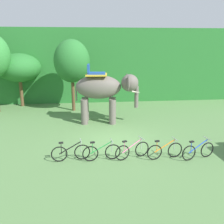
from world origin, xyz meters
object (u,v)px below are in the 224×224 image
(tree_center_right, at_px, (19,68))
(bike_black, at_px, (71,152))
(bike_pink, at_px, (132,150))
(bike_blue, at_px, (198,151))
(tree_far_left, at_px, (72,61))
(elephant, at_px, (104,89))
(bike_orange, at_px, (165,150))
(bike_green, at_px, (102,152))

(tree_center_right, bearing_deg, bike_black, -66.87)
(bike_pink, height_order, bike_blue, same)
(tree_center_right, height_order, bike_black, tree_center_right)
(bike_black, height_order, bike_pink, same)
(bike_blue, bearing_deg, bike_pink, 172.92)
(bike_black, relative_size, bike_blue, 1.02)
(tree_far_left, bearing_deg, elephant, -57.27)
(elephant, bearing_deg, bike_orange, -67.99)
(elephant, bearing_deg, tree_far_left, 122.73)
(bike_blue, bearing_deg, elephant, 122.69)
(tree_center_right, relative_size, bike_black, 2.52)
(bike_black, relative_size, bike_pink, 1.04)
(bike_pink, bearing_deg, bike_black, 178.80)
(bike_orange, bearing_deg, tree_far_left, 116.17)
(tree_center_right, bearing_deg, elephant, -39.02)
(bike_blue, bearing_deg, tree_center_right, 132.61)
(bike_green, bearing_deg, bike_blue, -4.15)
(tree_far_left, bearing_deg, bike_black, -88.43)
(tree_far_left, xyz_separation_m, bike_green, (1.59, -8.85, -3.37))
(tree_center_right, bearing_deg, bike_green, -61.27)
(tree_far_left, distance_m, elephant, 4.19)
(tree_center_right, distance_m, bike_green, 12.60)
(bike_green, bearing_deg, tree_center_right, 118.73)
(bike_pink, distance_m, bike_blue, 2.94)
(tree_center_right, xyz_separation_m, bike_orange, (8.73, -10.91, -2.76))
(elephant, bearing_deg, bike_black, -108.86)
(bike_black, bearing_deg, bike_pink, -1.20)
(bike_pink, bearing_deg, tree_far_left, 108.65)
(bike_black, height_order, bike_orange, same)
(tree_center_right, relative_size, tree_far_left, 0.80)
(elephant, xyz_separation_m, bike_blue, (3.78, -5.88, -1.82))
(bike_green, bearing_deg, elephant, 84.71)
(tree_far_left, xyz_separation_m, bike_orange, (4.41, -8.98, -3.37))
(tree_center_right, distance_m, bike_blue, 15.32)
(tree_center_right, bearing_deg, bike_orange, -51.33)
(bike_pink, bearing_deg, bike_orange, -7.10)
(bike_pink, relative_size, bike_blue, 0.98)
(bike_green, bearing_deg, bike_black, 175.45)
(tree_far_left, height_order, elephant, tree_far_left)
(bike_black, distance_m, bike_orange, 4.18)
(tree_far_left, relative_size, bike_black, 3.14)
(tree_center_right, relative_size, bike_green, 2.52)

